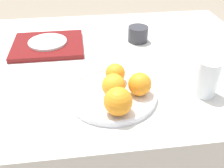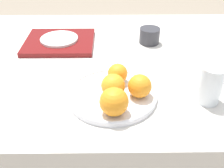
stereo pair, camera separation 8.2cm
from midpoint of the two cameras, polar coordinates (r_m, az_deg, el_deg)
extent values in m
cube|color=silver|center=(1.30, -2.69, -9.37)|extent=(1.54, 0.99, 0.77)
cylinder|color=silver|center=(0.84, 2.78, -2.48)|extent=(0.29, 0.29, 0.01)
torus|color=silver|center=(0.84, 2.79, -2.09)|extent=(0.29, 0.29, 0.01)
sphere|color=orange|center=(0.82, 8.92, -0.54)|extent=(0.07, 0.07, 0.07)
sphere|color=orange|center=(0.88, 3.92, 2.22)|extent=(0.07, 0.07, 0.07)
sphere|color=orange|center=(0.81, 3.14, -0.46)|extent=(0.07, 0.07, 0.07)
sphere|color=orange|center=(0.74, 3.62, -3.98)|extent=(0.08, 0.08, 0.08)
cylinder|color=silver|center=(0.87, 23.20, -0.23)|extent=(0.07, 0.07, 0.12)
cube|color=maroon|center=(1.19, -9.40, 8.96)|extent=(0.30, 0.26, 0.02)
cylinder|color=silver|center=(1.18, -9.47, 9.62)|extent=(0.16, 0.16, 0.01)
cylinder|color=#333338|center=(1.19, 10.16, 10.27)|extent=(0.09, 0.09, 0.07)
camera|label=1|loc=(0.04, -87.14, 1.98)|focal=42.00mm
camera|label=2|loc=(0.04, 92.86, -1.98)|focal=42.00mm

